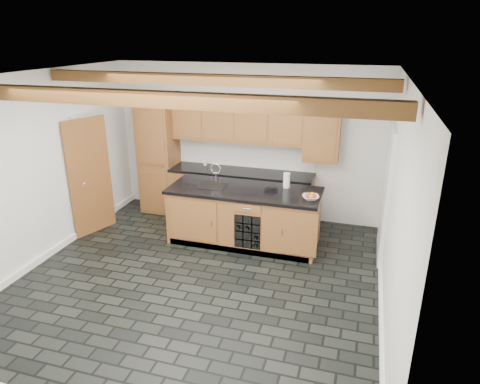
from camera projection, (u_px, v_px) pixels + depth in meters
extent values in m
plane|color=black|center=(199.00, 278.00, 6.11)|extent=(5.00, 5.00, 0.00)
plane|color=white|center=(247.00, 142.00, 7.86)|extent=(5.00, 0.00, 5.00)
plane|color=white|center=(38.00, 170.00, 6.29)|extent=(0.00, 5.00, 5.00)
plane|color=white|center=(396.00, 207.00, 4.95)|extent=(0.00, 5.00, 5.00)
plane|color=white|center=(191.00, 76.00, 5.13)|extent=(5.00, 5.00, 0.00)
cube|color=#593617|center=(143.00, 98.00, 4.09)|extent=(4.90, 0.15, 0.15)
cube|color=#593617|center=(209.00, 80.00, 5.70)|extent=(4.90, 0.15, 0.15)
cube|color=white|center=(53.00, 251.00, 6.75)|extent=(0.04, 5.00, 0.10)
cube|color=white|center=(381.00, 305.00, 5.43)|extent=(0.04, 5.00, 0.10)
cube|color=white|center=(95.00, 169.00, 7.58)|extent=(0.06, 0.94, 2.04)
cube|color=#996031|center=(90.00, 177.00, 7.23)|extent=(0.31, 0.77, 2.00)
cube|color=white|center=(386.00, 193.00, 6.44)|extent=(0.06, 0.98, 2.04)
cube|color=black|center=(388.00, 195.00, 6.44)|extent=(0.02, 0.86, 1.96)
cube|color=#996031|center=(159.00, 158.00, 8.16)|extent=(0.65, 0.60, 2.10)
cube|color=#996031|center=(241.00, 196.00, 7.94)|extent=(2.60, 0.60, 0.88)
cube|color=black|center=(241.00, 172.00, 7.77)|extent=(2.64, 0.62, 0.05)
cube|color=white|center=(245.00, 153.00, 7.93)|extent=(2.60, 0.02, 0.52)
cube|color=#996031|center=(238.00, 121.00, 7.59)|extent=(2.40, 0.35, 0.75)
cube|color=#996031|center=(322.00, 133.00, 7.23)|extent=(0.60, 0.35, 1.00)
cube|color=#996031|center=(244.00, 217.00, 7.04)|extent=(2.40, 0.90, 0.88)
cube|color=black|center=(244.00, 191.00, 6.88)|extent=(2.46, 0.96, 0.05)
cube|color=#996031|center=(193.00, 221.00, 6.80)|extent=(0.80, 0.02, 0.70)
cube|color=#996031|center=(297.00, 234.00, 6.36)|extent=(0.60, 0.02, 0.70)
cube|color=black|center=(250.00, 228.00, 6.73)|extent=(0.42, 0.30, 0.56)
cylinder|color=black|center=(249.00, 225.00, 6.67)|extent=(0.07, 0.26, 0.07)
cylinder|color=black|center=(241.00, 224.00, 6.71)|extent=(0.07, 0.26, 0.07)
cylinder|color=black|center=(258.00, 234.00, 6.68)|extent=(0.07, 0.26, 0.07)
cylinder|color=black|center=(258.00, 242.00, 6.73)|extent=(0.07, 0.26, 0.07)
cube|color=black|center=(212.00, 186.00, 7.02)|extent=(0.45, 0.40, 0.02)
cylinder|color=silver|center=(216.00, 177.00, 7.14)|extent=(0.02, 0.02, 0.20)
torus|color=silver|center=(216.00, 169.00, 7.09)|extent=(0.18, 0.02, 0.18)
cylinder|color=silver|center=(211.00, 180.00, 7.19)|extent=(0.02, 0.02, 0.08)
cylinder|color=silver|center=(220.00, 181.00, 7.14)|extent=(0.02, 0.02, 0.08)
cube|color=black|center=(271.00, 189.00, 6.80)|extent=(0.23, 0.17, 0.04)
cylinder|color=black|center=(271.00, 187.00, 6.79)|extent=(0.13, 0.13, 0.02)
imported|color=silver|center=(311.00, 197.00, 6.44)|extent=(0.30, 0.30, 0.06)
sphere|color=red|center=(314.00, 196.00, 6.41)|extent=(0.07, 0.07, 0.07)
sphere|color=orange|center=(312.00, 194.00, 6.47)|extent=(0.07, 0.07, 0.07)
sphere|color=#407B21|center=(308.00, 194.00, 6.46)|extent=(0.07, 0.07, 0.07)
sphere|color=red|center=(308.00, 196.00, 6.41)|extent=(0.07, 0.07, 0.07)
sphere|color=orange|center=(311.00, 197.00, 6.38)|extent=(0.07, 0.07, 0.07)
cylinder|color=white|center=(287.00, 180.00, 6.90)|extent=(0.11, 0.11, 0.24)
imported|color=white|center=(205.00, 163.00, 8.07)|extent=(0.11, 0.11, 0.09)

